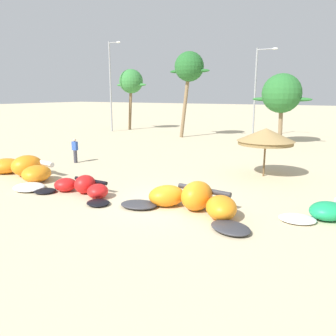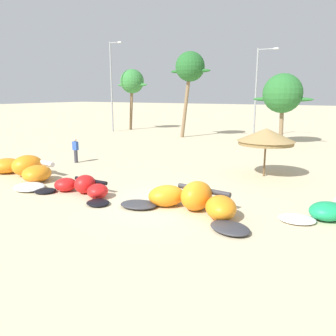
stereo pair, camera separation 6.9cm
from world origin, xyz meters
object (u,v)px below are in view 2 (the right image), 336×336
at_px(beach_umbrella_near_van, 266,136).
at_px(lamppost_west, 112,83).
at_px(kite_far_left, 21,169).
at_px(palm_left, 190,68).
at_px(kite_left, 81,187).
at_px(lamppost_west_center, 258,89).
at_px(kite_left_of_center, 192,201).
at_px(palm_leftmost, 132,82).
at_px(person_near_kites, 76,150).
at_px(palm_left_of_gap, 283,94).

relative_size(beach_umbrella_near_van, lamppost_west, 0.30).
bearing_deg(kite_far_left, palm_left, 89.03).
distance_m(kite_far_left, kite_left, 5.27).
distance_m(kite_far_left, beach_umbrella_near_van, 13.49).
height_order(kite_far_left, palm_left, palm_left).
distance_m(kite_left, lamppost_west, 26.99).
height_order(kite_far_left, lamppost_west_center, lamppost_west_center).
distance_m(kite_far_left, kite_left_of_center, 10.60).
bearing_deg(kite_left_of_center, lamppost_west, 134.74).
distance_m(kite_far_left, palm_left, 20.92).
bearing_deg(kite_left, kite_far_left, 171.29).
distance_m(kite_far_left, palm_leftmost, 25.92).
relative_size(kite_left, lamppost_west_center, 0.53).
xyz_separation_m(beach_umbrella_near_van, person_near_kites, (-11.79, -2.46, -1.40)).
xyz_separation_m(kite_far_left, palm_leftmost, (-9.44, 23.53, 5.42)).
xyz_separation_m(palm_left, lamppost_west, (-10.60, 0.80, -1.28)).
xyz_separation_m(beach_umbrella_near_van, lamppost_west, (-21.73, 13.80, 3.48)).
relative_size(kite_left, beach_umbrella_near_van, 1.49).
bearing_deg(palm_left, lamppost_west, 175.67).
xyz_separation_m(lamppost_west, lamppost_west_center, (16.79, 1.83, -0.75)).
bearing_deg(person_near_kites, kite_left, -43.40).
bearing_deg(kite_left_of_center, lamppost_west_center, 100.09).
height_order(palm_leftmost, palm_left_of_gap, palm_leftmost).
relative_size(lamppost_west, lamppost_west_center, 1.18).
bearing_deg(kite_far_left, lamppost_west, 116.39).
distance_m(lamppost_west, lamppost_west_center, 16.90).
xyz_separation_m(kite_far_left, lamppost_west_center, (6.53, 22.49, 4.50)).
bearing_deg(beach_umbrella_near_van, palm_leftmost, 141.48).
height_order(beach_umbrella_near_van, lamppost_west, lamppost_west).
relative_size(kite_far_left, person_near_kites, 4.43).
bearing_deg(palm_left_of_gap, palm_leftmost, 169.18).
xyz_separation_m(palm_left_of_gap, lamppost_west_center, (-2.94, 2.58, 0.48)).
xyz_separation_m(beach_umbrella_near_van, lamppost_west_center, (-4.95, 15.62, 2.73)).
relative_size(kite_far_left, lamppost_west_center, 0.82).
distance_m(palm_leftmost, lamppost_west, 2.98).
relative_size(kite_far_left, kite_left, 1.56).
distance_m(kite_left, palm_left, 22.25).
height_order(kite_left_of_center, palm_leftmost, palm_leftmost).
xyz_separation_m(kite_left, lamppost_west, (-15.46, 21.47, 5.37)).
bearing_deg(lamppost_west, kite_left_of_center, -45.26).
height_order(kite_left_of_center, lamppost_west_center, lamppost_west_center).
distance_m(palm_left, lamppost_west, 10.70).
relative_size(kite_left, palm_leftmost, 0.62).
xyz_separation_m(kite_left_of_center, palm_left_of_gap, (-1.13, 20.29, 4.03)).
height_order(palm_left, lamppost_west, lamppost_west).
xyz_separation_m(kite_far_left, beach_umbrella_near_van, (11.48, 6.87, 1.77)).
relative_size(person_near_kites, lamppost_west_center, 0.18).
height_order(kite_left_of_center, beach_umbrella_near_van, beach_umbrella_near_van).
bearing_deg(kite_far_left, beach_umbrella_near_van, 30.92).
xyz_separation_m(person_near_kites, lamppost_west_center, (6.84, 18.08, 4.13)).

